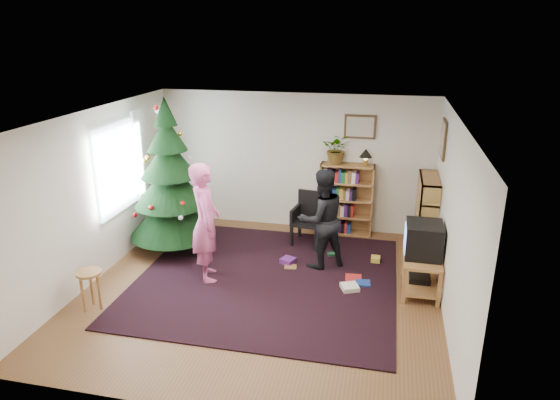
% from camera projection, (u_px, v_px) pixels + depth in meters
% --- Properties ---
extents(floor, '(5.00, 5.00, 0.00)m').
position_uv_depth(floor, '(262.00, 289.00, 7.23)').
color(floor, brown).
rests_on(floor, ground).
extents(ceiling, '(5.00, 5.00, 0.00)m').
position_uv_depth(ceiling, '(259.00, 117.00, 6.40)').
color(ceiling, white).
rests_on(ceiling, wall_back).
extents(wall_back, '(5.00, 0.02, 2.50)m').
position_uv_depth(wall_back, '(295.00, 162.00, 9.12)').
color(wall_back, silver).
rests_on(wall_back, floor).
extents(wall_front, '(5.00, 0.02, 2.50)m').
position_uv_depth(wall_front, '(192.00, 301.00, 4.51)').
color(wall_front, silver).
rests_on(wall_front, floor).
extents(wall_left, '(0.02, 5.00, 2.50)m').
position_uv_depth(wall_left, '(96.00, 195.00, 7.32)').
color(wall_left, silver).
rests_on(wall_left, floor).
extents(wall_right, '(0.02, 5.00, 2.50)m').
position_uv_depth(wall_right, '(452.00, 222.00, 6.31)').
color(wall_right, silver).
rests_on(wall_right, floor).
extents(rug, '(3.80, 3.60, 0.02)m').
position_uv_depth(rug, '(267.00, 278.00, 7.50)').
color(rug, black).
rests_on(rug, floor).
extents(window_pane, '(0.04, 1.20, 1.40)m').
position_uv_depth(window_pane, '(117.00, 168.00, 7.78)').
color(window_pane, silver).
rests_on(window_pane, wall_left).
extents(curtain, '(0.06, 0.35, 1.60)m').
position_uv_depth(curtain, '(141.00, 157.00, 8.42)').
color(curtain, silver).
rests_on(curtain, wall_left).
extents(picture_back, '(0.55, 0.03, 0.42)m').
position_uv_depth(picture_back, '(360.00, 127.00, 8.63)').
color(picture_back, '#4C3319').
rests_on(picture_back, wall_back).
extents(picture_right, '(0.03, 0.50, 0.60)m').
position_uv_depth(picture_right, '(444.00, 139.00, 7.69)').
color(picture_right, '#4C3319').
rests_on(picture_right, wall_right).
extents(christmas_tree, '(1.42, 1.42, 2.58)m').
position_uv_depth(christmas_tree, '(171.00, 189.00, 8.18)').
color(christmas_tree, '#3F2816').
rests_on(christmas_tree, rug).
extents(bookshelf_back, '(0.95, 0.30, 1.30)m').
position_uv_depth(bookshelf_back, '(346.00, 199.00, 8.97)').
color(bookshelf_back, '#A9813C').
rests_on(bookshelf_back, floor).
extents(bookshelf_right, '(0.30, 0.95, 1.30)m').
position_uv_depth(bookshelf_right, '(426.00, 214.00, 8.22)').
color(bookshelf_right, '#A9813C').
rests_on(bookshelf_right, floor).
extents(tv_stand, '(0.52, 0.93, 0.55)m').
position_uv_depth(tv_stand, '(421.00, 269.00, 7.09)').
color(tv_stand, '#A9813C').
rests_on(tv_stand, floor).
extents(crt_tv, '(0.51, 0.55, 0.48)m').
position_uv_depth(crt_tv, '(423.00, 240.00, 6.94)').
color(crt_tv, black).
rests_on(crt_tv, tv_stand).
extents(armchair, '(0.57, 0.57, 0.91)m').
position_uv_depth(armchair, '(309.00, 216.00, 8.64)').
color(armchair, black).
rests_on(armchair, rug).
extents(stool, '(0.33, 0.33, 0.55)m').
position_uv_depth(stool, '(90.00, 280.00, 6.59)').
color(stool, '#A9813C').
rests_on(stool, floor).
extents(person_standing, '(0.66, 0.77, 1.80)m').
position_uv_depth(person_standing, '(206.00, 222.00, 7.25)').
color(person_standing, '#C14D81').
rests_on(person_standing, rug).
extents(person_by_chair, '(0.98, 0.93, 1.59)m').
position_uv_depth(person_by_chair, '(322.00, 219.00, 7.66)').
color(person_by_chair, black).
rests_on(person_by_chair, rug).
extents(potted_plant, '(0.49, 0.43, 0.54)m').
position_uv_depth(potted_plant, '(337.00, 149.00, 8.71)').
color(potted_plant, gray).
rests_on(potted_plant, bookshelf_back).
extents(table_lamp, '(0.22, 0.22, 0.30)m').
position_uv_depth(table_lamp, '(366.00, 154.00, 8.63)').
color(table_lamp, '#A57F33').
rests_on(table_lamp, bookshelf_back).
extents(floor_clutter, '(1.57, 1.27, 0.08)m').
position_uv_depth(floor_clutter, '(335.00, 269.00, 7.71)').
color(floor_clutter, '#A51E19').
rests_on(floor_clutter, rug).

